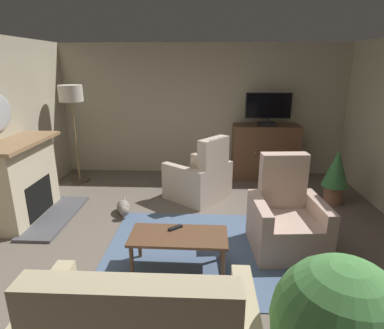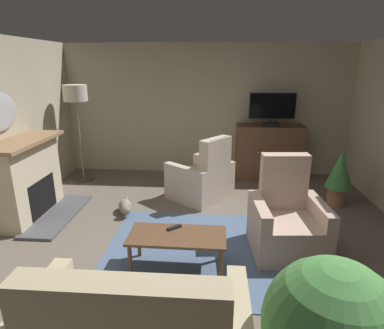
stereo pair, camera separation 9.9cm
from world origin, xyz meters
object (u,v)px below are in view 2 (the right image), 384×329
at_px(armchair_angled_to_table, 286,223).
at_px(floor_lamp, 76,102).
at_px(fireplace, 27,181).
at_px(tv_cabinet, 268,154).
at_px(television, 272,108).
at_px(coffee_table, 177,239).
at_px(tv_remote, 174,228).
at_px(armchair_facing_sofa, 202,179).
at_px(cat, 125,207).
at_px(potted_plant_leafy_by_curtain, 339,175).

relative_size(armchair_angled_to_table, floor_lamp, 0.63).
xyz_separation_m(fireplace, floor_lamp, (0.16, 1.58, 0.96)).
bearing_deg(armchair_angled_to_table, tv_cabinet, 86.38).
height_order(television, floor_lamp, floor_lamp).
relative_size(tv_cabinet, coffee_table, 1.19).
bearing_deg(floor_lamp, coffee_table, -51.49).
height_order(tv_remote, armchair_facing_sofa, armchair_facing_sofa).
relative_size(fireplace, cat, 2.17).
xyz_separation_m(tv_cabinet, armchair_facing_sofa, (-1.25, -1.09, -0.17)).
xyz_separation_m(tv_remote, armchair_angled_to_table, (1.32, 0.36, -0.08)).
xyz_separation_m(television, armchair_angled_to_table, (-0.17, -2.56, -1.04)).
relative_size(armchair_facing_sofa, cat, 1.81).
xyz_separation_m(fireplace, potted_plant_leafy_by_curtain, (4.70, 0.74, -0.05)).
relative_size(coffee_table, floor_lamp, 0.58).
bearing_deg(tv_cabinet, armchair_facing_sofa, -138.82).
distance_m(fireplace, armchair_facing_sofa, 2.67).
distance_m(tv_remote, armchair_angled_to_table, 1.37).
distance_m(fireplace, potted_plant_leafy_by_curtain, 4.75).
bearing_deg(potted_plant_leafy_by_curtain, television, 128.54).
xyz_separation_m(fireplace, cat, (1.37, 0.19, -0.46)).
bearing_deg(potted_plant_leafy_by_curtain, cat, -170.68).
xyz_separation_m(television, potted_plant_leafy_by_curtain, (0.93, -1.16, -0.88)).
bearing_deg(armchair_angled_to_table, potted_plant_leafy_by_curtain, 51.95).
height_order(potted_plant_leafy_by_curtain, cat, potted_plant_leafy_by_curtain).
bearing_deg(tv_remote, floor_lamp, -90.52).
distance_m(armchair_angled_to_table, potted_plant_leafy_by_curtain, 1.78).
bearing_deg(tv_cabinet, tv_remote, -116.50).
relative_size(fireplace, coffee_table, 1.34).
xyz_separation_m(coffee_table, armchair_facing_sofa, (0.19, 2.01, -0.04)).
height_order(tv_remote, cat, tv_remote).
bearing_deg(television, fireplace, -153.26).
bearing_deg(coffee_table, cat, 125.59).
height_order(fireplace, armchair_angled_to_table, fireplace).
distance_m(fireplace, armchair_angled_to_table, 3.67).
bearing_deg(floor_lamp, cat, -48.87).
height_order(tv_cabinet, armchair_angled_to_table, armchair_angled_to_table).
distance_m(television, coffee_table, 3.52).
bearing_deg(cat, tv_cabinet, 36.29).
bearing_deg(tv_remote, cat, -92.72).
height_order(tv_cabinet, television, television).
relative_size(tv_cabinet, television, 1.49).
xyz_separation_m(tv_cabinet, potted_plant_leafy_by_curtain, (0.93, -1.22, 0.00)).
bearing_deg(tv_cabinet, television, -90.00).
xyz_separation_m(armchair_facing_sofa, floor_lamp, (-2.36, 0.72, 1.18)).
distance_m(tv_cabinet, floor_lamp, 3.77).
height_order(tv_remote, floor_lamp, floor_lamp).
relative_size(coffee_table, armchair_facing_sofa, 0.89).
bearing_deg(coffee_table, tv_cabinet, 65.21).
height_order(tv_remote, potted_plant_leafy_by_curtain, potted_plant_leafy_by_curtain).
height_order(fireplace, armchair_facing_sofa, fireplace).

